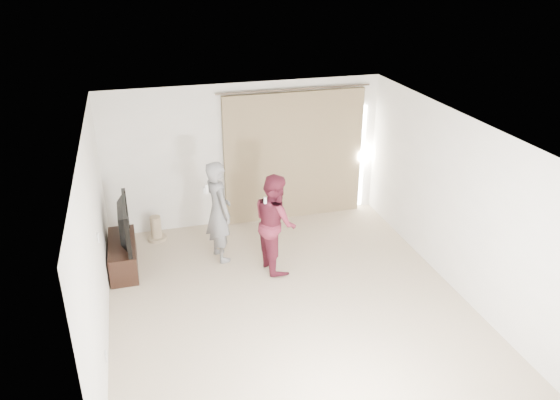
% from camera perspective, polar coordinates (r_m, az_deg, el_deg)
% --- Properties ---
extents(floor, '(5.50, 5.50, 0.00)m').
position_cam_1_polar(floor, '(8.05, 0.81, -10.49)').
color(floor, '#C9B397').
rests_on(floor, ground).
extents(wall_back, '(5.00, 0.04, 2.60)m').
position_cam_1_polar(wall_back, '(9.84, -3.66, 4.75)').
color(wall_back, white).
rests_on(wall_back, ground).
extents(wall_left, '(0.04, 5.50, 2.60)m').
position_cam_1_polar(wall_left, '(7.17, -18.75, -4.49)').
color(wall_left, white).
rests_on(wall_left, ground).
extents(ceiling, '(5.00, 5.50, 0.01)m').
position_cam_1_polar(ceiling, '(6.90, 0.93, 7.50)').
color(ceiling, silver).
rests_on(ceiling, wall_back).
extents(curtain, '(2.80, 0.11, 2.46)m').
position_cam_1_polar(curtain, '(10.02, 1.57, 4.59)').
color(curtain, '#8D7756').
rests_on(curtain, ground).
extents(tv_console, '(0.41, 1.20, 0.46)m').
position_cam_1_polar(tv_console, '(9.05, -16.08, -5.55)').
color(tv_console, black).
rests_on(tv_console, ground).
extents(tv, '(0.17, 1.17, 0.67)m').
position_cam_1_polar(tv, '(8.79, -16.51, -2.35)').
color(tv, black).
rests_on(tv, tv_console).
extents(scratching_post, '(0.33, 0.33, 0.44)m').
position_cam_1_polar(scratching_post, '(9.79, -12.80, -3.12)').
color(scratching_post, tan).
rests_on(scratching_post, ground).
extents(person_man, '(0.54, 0.70, 1.69)m').
position_cam_1_polar(person_man, '(8.75, -6.44, -1.18)').
color(person_man, slate).
rests_on(person_man, ground).
extents(person_woman, '(0.69, 0.84, 1.59)m').
position_cam_1_polar(person_woman, '(8.46, -0.51, -2.35)').
color(person_woman, maroon).
rests_on(person_woman, ground).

